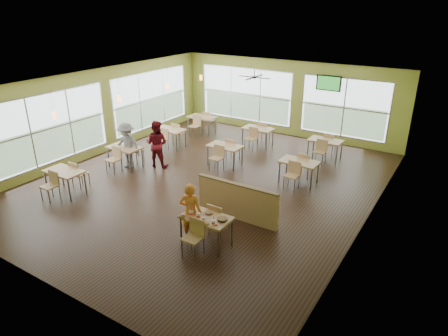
% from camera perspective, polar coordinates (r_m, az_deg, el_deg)
% --- Properties ---
extents(room, '(12.00, 12.04, 3.20)m').
position_cam_1_polar(room, '(12.47, -2.38, 4.72)').
color(room, black).
rests_on(room, ground).
extents(window_bays, '(9.24, 10.24, 2.38)m').
position_cam_1_polar(window_bays, '(16.39, -3.94, 8.65)').
color(window_bays, white).
rests_on(window_bays, room).
extents(main_table, '(1.22, 1.52, 0.87)m').
position_cam_1_polar(main_table, '(9.56, -2.57, -7.58)').
color(main_table, tan).
rests_on(main_table, floor).
extents(half_wall_divider, '(2.40, 0.14, 1.04)m').
position_cam_1_polar(half_wall_divider, '(10.68, 1.88, -4.76)').
color(half_wall_divider, tan).
rests_on(half_wall_divider, floor).
extents(dining_tables, '(6.92, 8.72, 0.87)m').
position_cam_1_polar(dining_tables, '(14.68, -1.92, 3.55)').
color(dining_tables, tan).
rests_on(dining_tables, floor).
extents(pendant_lights, '(0.11, 7.31, 0.86)m').
position_cam_1_polar(pendant_lights, '(14.72, -11.41, 10.55)').
color(pendant_lights, '#2D2119').
rests_on(pendant_lights, ceiling).
extents(ceiling_fan, '(1.25, 1.25, 0.29)m').
position_cam_1_polar(ceiling_fan, '(14.64, 4.36, 12.82)').
color(ceiling_fan, '#2D2119').
rests_on(ceiling_fan, ceiling).
extents(tv_backwall, '(1.00, 0.07, 0.60)m').
position_cam_1_polar(tv_backwall, '(16.68, 14.73, 11.65)').
color(tv_backwall, black).
rests_on(tv_backwall, wall_back).
extents(man_plaid, '(0.64, 0.51, 1.52)m').
position_cam_1_polar(man_plaid, '(9.69, -4.80, -6.28)').
color(man_plaid, '#FF521C').
rests_on(man_plaid, floor).
extents(patron_maroon, '(0.95, 0.82, 1.67)m').
position_cam_1_polar(patron_maroon, '(14.20, -9.60, 3.45)').
color(patron_maroon, maroon).
rests_on(patron_maroon, floor).
extents(patron_grey, '(1.11, 0.72, 1.62)m').
position_cam_1_polar(patron_grey, '(14.32, -13.70, 3.17)').
color(patron_grey, slate).
rests_on(patron_grey, floor).
extents(cup_blue, '(0.10, 0.10, 0.37)m').
position_cam_1_polar(cup_blue, '(9.51, -4.69, -6.47)').
color(cup_blue, white).
rests_on(cup_blue, main_table).
extents(cup_yellow, '(0.10, 0.10, 0.37)m').
position_cam_1_polar(cup_yellow, '(9.39, -3.68, -6.83)').
color(cup_yellow, white).
rests_on(cup_yellow, main_table).
extents(cup_red_near, '(0.08, 0.08, 0.30)m').
position_cam_1_polar(cup_red_near, '(9.28, -2.94, -7.30)').
color(cup_red_near, white).
rests_on(cup_red_near, main_table).
extents(cup_red_far, '(0.10, 0.10, 0.36)m').
position_cam_1_polar(cup_red_far, '(9.12, -1.53, -7.78)').
color(cup_red_far, white).
rests_on(cup_red_far, main_table).
extents(food_basket, '(0.25, 0.25, 0.06)m').
position_cam_1_polar(food_basket, '(9.32, -0.25, -7.32)').
color(food_basket, black).
rests_on(food_basket, main_table).
extents(ketchup_cup, '(0.06, 0.06, 0.02)m').
position_cam_1_polar(ketchup_cup, '(9.15, -1.11, -8.12)').
color(ketchup_cup, '#A4161A').
rests_on(ketchup_cup, main_table).
extents(wrapper_left, '(0.19, 0.18, 0.04)m').
position_cam_1_polar(wrapper_left, '(9.54, -6.05, -6.81)').
color(wrapper_left, olive).
rests_on(wrapper_left, main_table).
extents(wrapper_mid, '(0.24, 0.22, 0.05)m').
position_cam_1_polar(wrapper_mid, '(9.61, -2.26, -6.40)').
color(wrapper_mid, olive).
rests_on(wrapper_mid, main_table).
extents(wrapper_right, '(0.14, 0.13, 0.03)m').
position_cam_1_polar(wrapper_right, '(9.18, -2.43, -7.98)').
color(wrapper_right, olive).
rests_on(wrapper_right, main_table).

